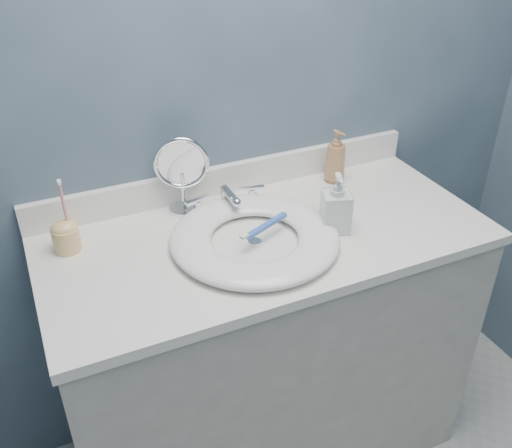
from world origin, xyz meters
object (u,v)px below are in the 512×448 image
soap_bottle_clear (337,203)px  toothbrush_holder (66,235)px  makeup_mirror (182,172)px  soap_bottle_amber (336,156)px

soap_bottle_clear → toothbrush_holder: toothbrush_holder is taller
makeup_mirror → soap_bottle_clear: bearing=-21.4°
soap_bottle_amber → soap_bottle_clear: (-0.15, -0.25, -0.00)m
makeup_mirror → soap_bottle_clear: 0.44m
soap_bottle_amber → toothbrush_holder: toothbrush_holder is taller
makeup_mirror → soap_bottle_clear: size_ratio=1.37×
soap_bottle_amber → toothbrush_holder: 0.83m
soap_bottle_amber → toothbrush_holder: size_ratio=0.83×
soap_bottle_amber → toothbrush_holder: (-0.83, -0.04, -0.04)m
makeup_mirror → soap_bottle_amber: bearing=14.0°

